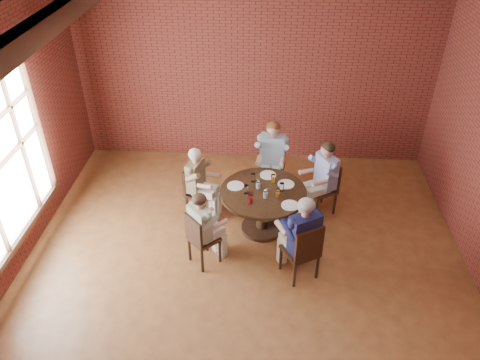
# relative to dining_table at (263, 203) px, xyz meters

# --- Properties ---
(floor) EXTENTS (7.00, 7.00, 0.00)m
(floor) POSITION_rel_dining_table_xyz_m (-0.24, -1.22, -0.53)
(floor) COLOR brown
(floor) RESTS_ON ground
(ceiling) EXTENTS (7.00, 7.00, 0.00)m
(ceiling) POSITION_rel_dining_table_xyz_m (-0.24, -1.22, 2.87)
(ceiling) COLOR beige
(ceiling) RESTS_ON wall_back
(wall_back) EXTENTS (7.00, 0.00, 7.00)m
(wall_back) POSITION_rel_dining_table_xyz_m (-0.24, 2.28, 1.17)
(wall_back) COLOR maroon
(wall_back) RESTS_ON ground
(ceiling_beam) EXTENTS (0.22, 6.90, 0.26)m
(ceiling_beam) POSITION_rel_dining_table_xyz_m (-2.69, -1.22, 2.74)
(ceiling_beam) COLOR black
(ceiling_beam) RESTS_ON ceiling
(window) EXTENTS (0.10, 2.16, 2.36)m
(window) POSITION_rel_dining_table_xyz_m (-3.42, -0.82, 1.12)
(window) COLOR white
(window) RESTS_ON wall_left
(dining_table) EXTENTS (1.33, 1.33, 0.75)m
(dining_table) POSITION_rel_dining_table_xyz_m (0.00, 0.00, 0.00)
(dining_table) COLOR black
(dining_table) RESTS_ON floor
(chair_a) EXTENTS (0.56, 0.56, 0.92)m
(chair_a) POSITION_rel_dining_table_xyz_m (1.02, 0.58, -0.03)
(chair_a) COLOR black
(chair_a) RESTS_ON floor
(diner_a) EXTENTS (0.80, 0.76, 1.31)m
(diner_a) POSITION_rel_dining_table_xyz_m (0.95, 0.54, 0.12)
(diner_a) COLOR #3E4CA1
(diner_a) RESTS_ON floor
(chair_b) EXTENTS (0.49, 0.49, 0.95)m
(chair_b) POSITION_rel_dining_table_xyz_m (0.13, 1.15, -0.01)
(chair_b) COLOR black
(chair_b) RESTS_ON floor
(diner_b) EXTENTS (0.62, 0.73, 1.36)m
(diner_b) POSITION_rel_dining_table_xyz_m (0.12, 1.06, 0.15)
(diner_b) COLOR gray
(diner_b) RESTS_ON floor
(chair_c) EXTENTS (0.48, 0.48, 0.89)m
(chair_c) POSITION_rel_dining_table_xyz_m (-1.11, 0.35, -0.04)
(chair_c) COLOR black
(chair_c) RESTS_ON floor
(diner_c) EXTENTS (0.70, 0.63, 1.24)m
(diner_c) POSITION_rel_dining_table_xyz_m (-1.04, 0.33, 0.09)
(diner_c) COLOR brown
(diner_c) RESTS_ON floor
(chair_d) EXTENTS (0.53, 0.53, 0.88)m
(chair_d) POSITION_rel_dining_table_xyz_m (-0.88, -0.82, -0.05)
(chair_d) COLOR black
(chair_d) RESTS_ON floor
(diner_d) EXTENTS (0.74, 0.73, 1.23)m
(diner_d) POSITION_rel_dining_table_xyz_m (-0.83, -0.77, 0.09)
(diner_d) COLOR tan
(diner_d) RESTS_ON floor
(chair_e) EXTENTS (0.59, 0.59, 0.95)m
(chair_e) POSITION_rel_dining_table_xyz_m (0.58, -1.02, -0.02)
(chair_e) COLOR black
(chair_e) RESTS_ON floor
(diner_e) EXTENTS (0.79, 0.84, 1.35)m
(diner_e) POSITION_rel_dining_table_xyz_m (0.54, -0.94, 0.15)
(diner_e) COLOR #15163D
(diner_e) RESTS_ON floor
(plate_a) EXTENTS (0.26, 0.26, 0.01)m
(plate_a) POSITION_rel_dining_table_xyz_m (0.35, 0.20, 0.23)
(plate_a) COLOR white
(plate_a) RESTS_ON dining_table
(plate_b) EXTENTS (0.26, 0.26, 0.01)m
(plate_b) POSITION_rel_dining_table_xyz_m (0.06, 0.43, 0.23)
(plate_b) COLOR white
(plate_b) RESTS_ON dining_table
(plate_c) EXTENTS (0.26, 0.26, 0.01)m
(plate_c) POSITION_rel_dining_table_xyz_m (-0.43, 0.10, 0.23)
(plate_c) COLOR white
(plate_c) RESTS_ON dining_table
(plate_d) EXTENTS (0.26, 0.26, 0.01)m
(plate_d) POSITION_rel_dining_table_xyz_m (0.40, -0.34, 0.23)
(plate_d) COLOR white
(plate_d) RESTS_ON dining_table
(glass_a) EXTENTS (0.07, 0.07, 0.14)m
(glass_a) POSITION_rel_dining_table_xyz_m (0.28, 0.02, 0.29)
(glass_a) COLOR white
(glass_a) RESTS_ON dining_table
(glass_b) EXTENTS (0.07, 0.07, 0.14)m
(glass_b) POSITION_rel_dining_table_xyz_m (0.14, 0.25, 0.29)
(glass_b) COLOR white
(glass_b) RESTS_ON dining_table
(glass_c) EXTENTS (0.07, 0.07, 0.14)m
(glass_c) POSITION_rel_dining_table_xyz_m (-0.17, 0.25, 0.29)
(glass_c) COLOR white
(glass_c) RESTS_ON dining_table
(glass_d) EXTENTS (0.07, 0.07, 0.14)m
(glass_d) POSITION_rel_dining_table_xyz_m (-0.08, 0.07, 0.29)
(glass_d) COLOR white
(glass_d) RESTS_ON dining_table
(glass_e) EXTENTS (0.07, 0.07, 0.14)m
(glass_e) POSITION_rel_dining_table_xyz_m (-0.26, -0.07, 0.29)
(glass_e) COLOR white
(glass_e) RESTS_ON dining_table
(glass_f) EXTENTS (0.07, 0.07, 0.14)m
(glass_f) POSITION_rel_dining_table_xyz_m (-0.19, -0.31, 0.29)
(glass_f) COLOR white
(glass_f) RESTS_ON dining_table
(glass_g) EXTENTS (0.07, 0.07, 0.14)m
(glass_g) POSITION_rel_dining_table_xyz_m (0.03, -0.16, 0.29)
(glass_g) COLOR white
(glass_g) RESTS_ON dining_table
(glass_h) EXTENTS (0.07, 0.07, 0.14)m
(glass_h) POSITION_rel_dining_table_xyz_m (0.22, -0.14, 0.29)
(glass_h) COLOR white
(glass_h) RESTS_ON dining_table
(smartphone) EXTENTS (0.09, 0.16, 0.01)m
(smartphone) POSITION_rel_dining_table_xyz_m (0.42, -0.38, 0.23)
(smartphone) COLOR black
(smartphone) RESTS_ON dining_table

